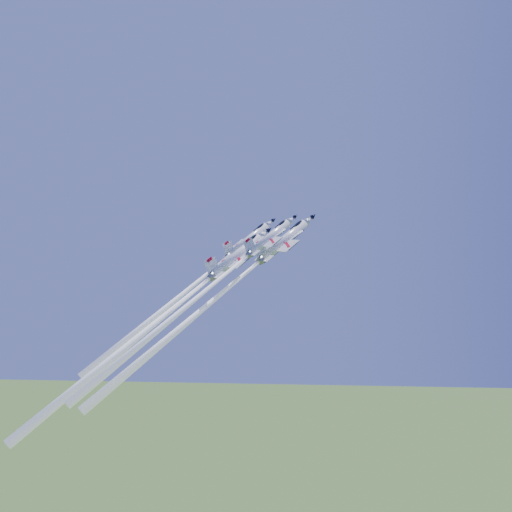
# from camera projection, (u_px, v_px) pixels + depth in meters

# --- Properties ---
(jet_lead) EXTENTS (42.15, 27.25, 45.02)m
(jet_lead) POSITION_uv_depth(u_px,v_px,m) (215.00, 298.00, 120.32)
(jet_lead) COLOR white
(jet_left) EXTENTS (35.78, 23.13, 38.18)m
(jet_left) POSITION_uv_depth(u_px,v_px,m) (191.00, 287.00, 124.42)
(jet_left) COLOR white
(jet_right) EXTENTS (37.26, 24.05, 40.22)m
(jet_right) POSITION_uv_depth(u_px,v_px,m) (198.00, 296.00, 110.62)
(jet_right) COLOR white
(jet_slot) EXTENTS (42.65, 27.56, 45.65)m
(jet_slot) POSITION_uv_depth(u_px,v_px,m) (160.00, 320.00, 113.44)
(jet_slot) COLOR white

